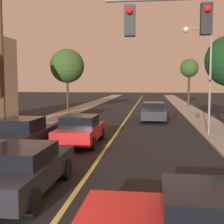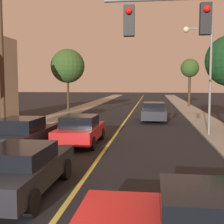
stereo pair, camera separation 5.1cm
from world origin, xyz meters
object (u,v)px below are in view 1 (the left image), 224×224
(car_near_lane_front, at_px, (22,169))
(car_outer_lane_second, at_px, (22,134))
(traffic_signal_mast, at_px, (217,46))
(streetlamp_right, at_px, (203,65))
(tree_left_far, at_px, (67,66))
(tree_right_far, at_px, (189,69))
(car_near_lane_second, at_px, (81,130))
(utility_pole_left, at_px, (2,61))
(car_far_oncoming, at_px, (153,112))

(car_near_lane_front, distance_m, car_outer_lane_second, 5.91)
(traffic_signal_mast, bearing_deg, streetlamp_right, 83.15)
(car_outer_lane_second, distance_m, streetlamp_right, 11.17)
(tree_left_far, xyz_separation_m, tree_right_far, (14.02, 9.95, 0.08))
(car_near_lane_second, relative_size, utility_pole_left, 0.57)
(car_near_lane_second, height_order, traffic_signal_mast, traffic_signal_mast)
(car_outer_lane_second, distance_m, tree_right_far, 31.37)
(car_outer_lane_second, height_order, utility_pole_left, utility_pole_left)
(traffic_signal_mast, distance_m, tree_right_far, 33.61)
(car_near_lane_front, bearing_deg, car_far_oncoming, 77.79)
(streetlamp_right, bearing_deg, car_outer_lane_second, -149.19)
(car_far_oncoming, xyz_separation_m, traffic_signal_mast, (1.68, -16.97, 3.51))
(car_near_lane_front, relative_size, tree_right_far, 0.76)
(utility_pole_left, bearing_deg, streetlamp_right, 15.15)
(car_outer_lane_second, relative_size, traffic_signal_mast, 0.81)
(car_near_lane_second, relative_size, tree_left_far, 0.70)
(car_near_lane_second, xyz_separation_m, car_far_oncoming, (3.89, 10.48, 0.02))
(car_near_lane_front, distance_m, car_far_oncoming, 18.41)
(car_near_lane_front, relative_size, tree_left_far, 0.71)
(car_near_lane_second, distance_m, car_outer_lane_second, 3.15)
(car_outer_lane_second, xyz_separation_m, streetlamp_right, (9.11, 5.43, 3.49))
(car_near_lane_front, height_order, car_near_lane_second, car_near_lane_second)
(car_outer_lane_second, relative_size, tree_right_far, 0.75)
(car_near_lane_front, height_order, car_far_oncoming, car_far_oncoming)
(car_near_lane_front, relative_size, streetlamp_right, 0.74)
(car_near_lane_front, xyz_separation_m, utility_pole_left, (-4.44, 7.82, 3.67))
(car_near_lane_front, relative_size, car_near_lane_second, 1.03)
(car_outer_lane_second, xyz_separation_m, utility_pole_left, (-2.09, 2.40, 3.60))
(car_far_oncoming, distance_m, traffic_signal_mast, 17.41)
(car_outer_lane_second, height_order, streetlamp_right, streetlamp_right)
(car_far_oncoming, height_order, traffic_signal_mast, traffic_signal_mast)
(car_near_lane_second, height_order, car_outer_lane_second, car_outer_lane_second)
(tree_right_far, bearing_deg, utility_pole_left, -116.21)
(utility_pole_left, bearing_deg, tree_right_far, 63.79)
(car_near_lane_front, distance_m, utility_pole_left, 9.71)
(car_near_lane_second, xyz_separation_m, car_outer_lane_second, (-2.35, -2.09, 0.05))
(streetlamp_right, bearing_deg, traffic_signal_mast, -96.85)
(streetlamp_right, height_order, tree_right_far, streetlamp_right)
(car_near_lane_front, relative_size, utility_pole_left, 0.58)
(traffic_signal_mast, bearing_deg, utility_pole_left, 145.85)
(car_near_lane_second, xyz_separation_m, utility_pole_left, (-4.44, 0.30, 3.65))
(car_outer_lane_second, bearing_deg, streetlamp_right, 30.81)
(car_near_lane_second, bearing_deg, tree_right_far, 72.15)
(streetlamp_right, xyz_separation_m, tree_right_far, (1.92, 23.62, 0.79))
(car_near_lane_second, height_order, tree_left_far, tree_left_far)
(car_outer_lane_second, bearing_deg, tree_left_far, 98.91)
(car_near_lane_second, relative_size, car_outer_lane_second, 0.99)
(car_far_oncoming, xyz_separation_m, streetlamp_right, (2.87, -7.14, 3.52))
(tree_left_far, distance_m, tree_right_far, 17.19)
(tree_right_far, bearing_deg, traffic_signal_mast, -95.30)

